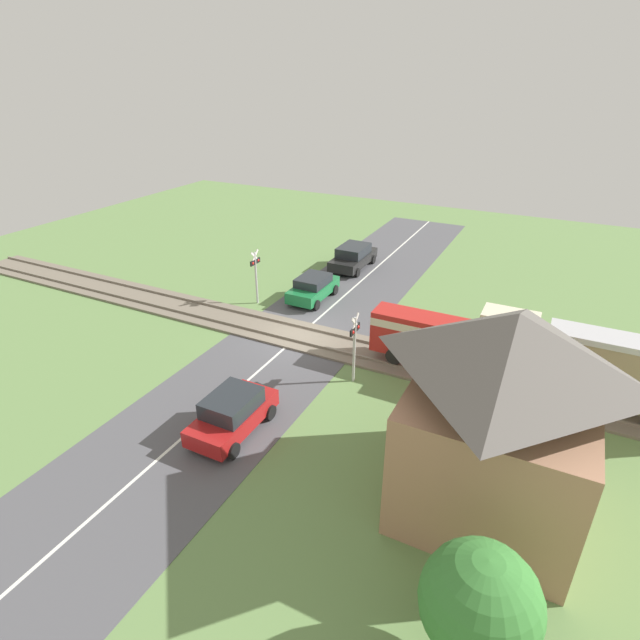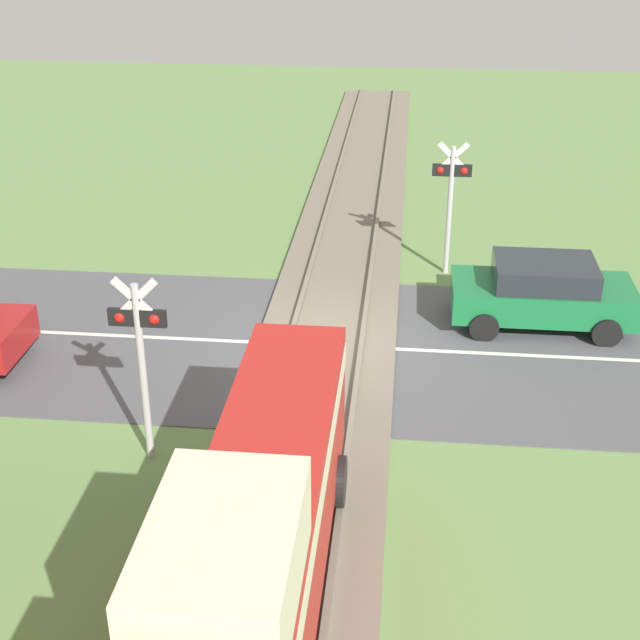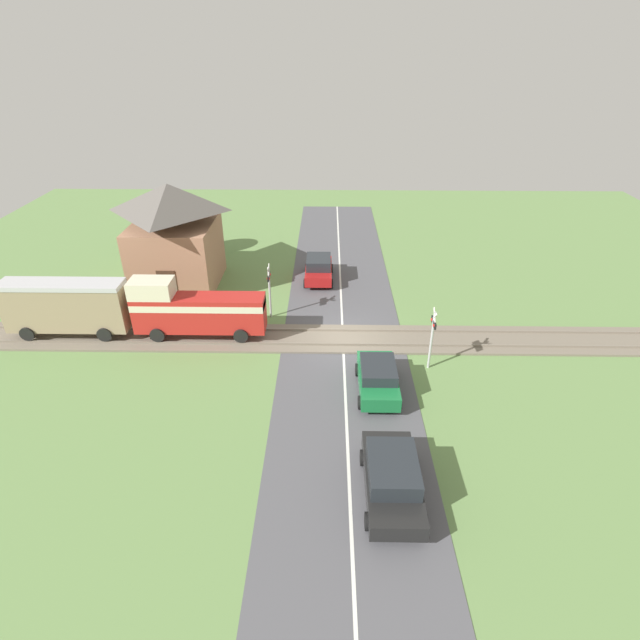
{
  "view_description": "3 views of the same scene",
  "coord_description": "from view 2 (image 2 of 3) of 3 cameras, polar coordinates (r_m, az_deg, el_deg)",
  "views": [
    {
      "loc": [
        19.35,
        10.99,
        12.06
      ],
      "look_at": [
        0.0,
        1.22,
        1.2
      ],
      "focal_mm": 28.0,
      "sensor_mm": 36.0,
      "label": 1
    },
    {
      "loc": [
        -1.5,
        15.8,
        8.46
      ],
      "look_at": [
        0.0,
        1.22,
        1.2
      ],
      "focal_mm": 50.0,
      "sensor_mm": 36.0,
      "label": 2
    },
    {
      "loc": [
        -22.56,
        0.84,
        13.98
      ],
      "look_at": [
        0.0,
        1.22,
        1.2
      ],
      "focal_mm": 28.0,
      "sensor_mm": 36.0,
      "label": 3
    }
  ],
  "objects": [
    {
      "name": "ground_plane",
      "position": [
        17.99,
        0.4,
        -1.71
      ],
      "size": [
        60.0,
        60.0,
        0.0
      ],
      "primitive_type": "plane",
      "color": "#66894C"
    },
    {
      "name": "road_surface",
      "position": [
        17.98,
        0.4,
        -1.68
      ],
      "size": [
        48.0,
        6.4,
        0.02
      ],
      "color": "#515156",
      "rests_on": "ground_plane"
    },
    {
      "name": "track_bed",
      "position": [
        17.96,
        0.4,
        -1.52
      ],
      "size": [
        2.8,
        48.0,
        0.24
      ],
      "color": "#756B5B",
      "rests_on": "ground_plane"
    },
    {
      "name": "car_near_crossing",
      "position": [
        19.1,
        14.05,
        1.75
      ],
      "size": [
        3.74,
        1.86,
        1.44
      ],
      "color": "#197038",
      "rests_on": "ground_plane"
    },
    {
      "name": "crossing_signal_west_approach",
      "position": [
        20.92,
        8.36,
        8.19
      ],
      "size": [
        0.9,
        0.18,
        3.19
      ],
      "color": "#B7B7B7",
      "rests_on": "ground_plane"
    },
    {
      "name": "crossing_signal_east_approach",
      "position": [
        13.94,
        -11.44,
        -1.64
      ],
      "size": [
        0.9,
        0.18,
        3.19
      ],
      "color": "#B7B7B7",
      "rests_on": "ground_plane"
    }
  ]
}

